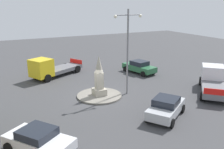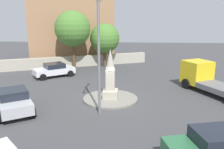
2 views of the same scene
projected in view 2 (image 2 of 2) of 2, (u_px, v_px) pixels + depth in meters
name	position (u px, v px, depth m)	size (l,w,h in m)	color
ground_plane	(110.00, 100.00, 17.04)	(80.00, 80.00, 0.00)	#424244
traffic_island	(110.00, 99.00, 17.02)	(3.97, 3.97, 0.15)	gray
monument	(110.00, 78.00, 16.63)	(1.07, 1.07, 3.58)	#B2AA99
streetlamp	(99.00, 41.00, 13.52)	(2.70, 0.28, 7.54)	slate
car_silver_near_island	(14.00, 101.00, 14.66)	(4.24, 3.62, 1.49)	#B7BABF
car_white_passing	(54.00, 70.00, 23.50)	(3.79, 4.27, 1.36)	silver
car_green_approaching	(217.00, 147.00, 9.45)	(2.68, 4.46, 1.47)	#2D6B42
truck_yellow_parked_right	(207.00, 78.00, 18.78)	(6.51, 4.73, 2.30)	yellow
stone_boundary_wall	(77.00, 61.00, 28.41)	(18.18, 0.70, 1.27)	#B2AA99
corner_building	(69.00, 30.00, 31.72)	(10.88, 6.05, 8.27)	#A87A56
tree_near_wall	(105.00, 39.00, 27.90)	(3.55, 3.55, 5.17)	brown
tree_mid_cluster	(73.00, 29.00, 26.38)	(4.07, 4.07, 6.63)	brown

